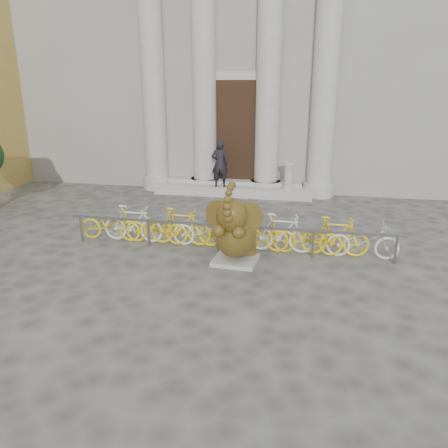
# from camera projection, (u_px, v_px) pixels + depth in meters

# --- Properties ---
(ground) EXTENTS (80.00, 80.00, 0.00)m
(ground) POSITION_uv_depth(u_px,v_px,m) (143.00, 313.00, 8.09)
(ground) COLOR #474442
(ground) RESTS_ON ground
(classical_building) EXTENTS (22.00, 10.70, 12.00)m
(classical_building) POSITION_uv_depth(u_px,v_px,m) (255.00, 40.00, 20.20)
(classical_building) COLOR gray
(classical_building) RESTS_ON ground
(entrance_steps) EXTENTS (6.00, 1.20, 0.36)m
(entrance_steps) POSITION_uv_depth(u_px,v_px,m) (233.00, 190.00, 16.81)
(entrance_steps) COLOR #A8A59E
(entrance_steps) RESTS_ON ground
(elephant_statue) EXTENTS (1.36, 1.53, 2.03)m
(elephant_statue) POSITION_uv_depth(u_px,v_px,m) (235.00, 233.00, 10.17)
(elephant_statue) COLOR #A8A59E
(elephant_statue) RESTS_ON ground
(bike_rack) EXTENTS (8.44, 0.53, 1.00)m
(bike_rack) POSITION_uv_depth(u_px,v_px,m) (230.00, 230.00, 11.16)
(bike_rack) COLOR slate
(bike_rack) RESTS_ON ground
(pedestrian) EXTENTS (0.67, 0.48, 1.74)m
(pedestrian) POSITION_uv_depth(u_px,v_px,m) (220.00, 164.00, 16.24)
(pedestrian) COLOR black
(pedestrian) RESTS_ON entrance_steps
(balustrade_post) EXTENTS (0.40, 0.40, 0.98)m
(balustrade_post) POSITION_uv_depth(u_px,v_px,m) (288.00, 177.00, 15.94)
(balustrade_post) COLOR #A8A59E
(balustrade_post) RESTS_ON entrance_steps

